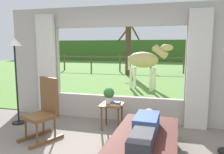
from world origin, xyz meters
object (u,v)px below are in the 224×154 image
object	(u,v)px
side_table	(112,108)
potted_plant	(109,94)
floor_lamp_left	(15,54)
recliner_sofa	(145,146)
rocking_chair	(45,109)
horse	(145,60)
reclining_person	(145,128)
pasture_tree	(128,47)
book_stack	(116,103)

from	to	relation	value
side_table	potted_plant	bearing A→B (deg)	143.13
floor_lamp_left	recliner_sofa	bearing A→B (deg)	-17.29
rocking_chair	horse	xyz separation A→B (m)	(1.25, 4.97, 0.61)
recliner_sofa	reclining_person	size ratio (longest dim) A/B	1.21
horse	pasture_tree	bearing A→B (deg)	-142.59
recliner_sofa	pasture_tree	bearing A→B (deg)	104.17
potted_plant	rocking_chair	bearing A→B (deg)	-139.81
side_table	pasture_tree	bearing A→B (deg)	98.25
rocking_chair	pasture_tree	size ratio (longest dim) A/B	0.33
reclining_person	side_table	size ratio (longest dim) A/B	2.76
rocking_chair	side_table	bearing A→B (deg)	60.62
floor_lamp_left	book_stack	bearing A→B (deg)	3.90
reclining_person	horse	world-z (taller)	horse
floor_lamp_left	horse	bearing A→B (deg)	62.85
rocking_chair	book_stack	size ratio (longest dim) A/B	5.23
book_stack	horse	size ratio (longest dim) A/B	0.12
reclining_person	book_stack	bearing A→B (deg)	125.17
reclining_person	floor_lamp_left	xyz separation A→B (m)	(-2.86, 0.94, 0.98)
horse	potted_plant	bearing A→B (deg)	15.13
recliner_sofa	pasture_tree	size ratio (longest dim) A/B	0.50
potted_plant	horse	distance (m)	4.17
potted_plant	horse	world-z (taller)	horse
rocking_chair	recliner_sofa	bearing A→B (deg)	14.68
side_table	potted_plant	size ratio (longest dim) A/B	1.63
recliner_sofa	side_table	xyz separation A→B (m)	(-0.79, 1.09, 0.21)
potted_plant	book_stack	size ratio (longest dim) A/B	1.49
recliner_sofa	book_stack	world-z (taller)	book_stack
horse	book_stack	bearing A→B (deg)	17.51
floor_lamp_left	potted_plant	bearing A→B (deg)	7.60
floor_lamp_left	horse	distance (m)	4.96
pasture_tree	reclining_person	bearing A→B (deg)	-78.12
reclining_person	pasture_tree	size ratio (longest dim) A/B	0.42
rocking_chair	book_stack	bearing A→B (deg)	56.40
pasture_tree	book_stack	bearing A→B (deg)	-81.22
rocking_chair	floor_lamp_left	xyz separation A→B (m)	(-1.00, 0.56, 0.96)
rocking_chair	horse	distance (m)	5.16
reclining_person	floor_lamp_left	size ratio (longest dim) A/B	0.77
book_stack	floor_lamp_left	world-z (taller)	floor_lamp_left
side_table	pasture_tree	distance (m)	8.64
recliner_sofa	horse	bearing A→B (deg)	98.67
horse	side_table	bearing A→B (deg)	16.27
reclining_person	book_stack	size ratio (longest dim) A/B	6.70
reclining_person	floor_lamp_left	bearing A→B (deg)	164.03
recliner_sofa	potted_plant	distance (m)	1.53
book_stack	horse	xyz separation A→B (m)	(0.11, 4.26, 0.60)
book_stack	reclining_person	bearing A→B (deg)	-57.06
potted_plant	floor_lamp_left	xyz separation A→B (m)	(-1.98, -0.26, 0.80)
rocking_chair	potted_plant	xyz separation A→B (m)	(0.98, 0.83, 0.16)
book_stack	horse	distance (m)	4.30
floor_lamp_left	pasture_tree	size ratio (longest dim) A/B	0.54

